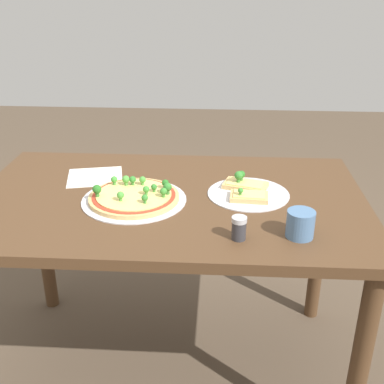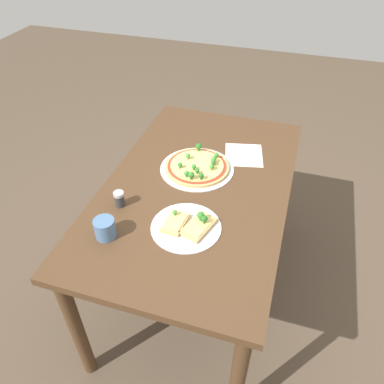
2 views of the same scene
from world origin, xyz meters
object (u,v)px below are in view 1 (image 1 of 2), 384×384
(pizza_tray_slice, at_px, (247,191))
(condiment_shaker, at_px, (239,228))
(dining_table, at_px, (169,221))
(pizza_tray_whole, at_px, (134,197))
(drinking_cup, at_px, (300,224))

(pizza_tray_slice, bearing_deg, condiment_shaker, 83.24)
(pizza_tray_slice, bearing_deg, dining_table, 8.86)
(pizza_tray_whole, height_order, drinking_cup, drinking_cup)
(pizza_tray_slice, xyz_separation_m, drinking_cup, (-0.14, 0.29, 0.03))
(pizza_tray_whole, xyz_separation_m, pizza_tray_slice, (-0.38, -0.08, -0.00))
(pizza_tray_slice, height_order, condiment_shaker, condiment_shaker)
(pizza_tray_slice, distance_m, condiment_shaker, 0.32)
(pizza_tray_slice, height_order, drinking_cup, drinking_cup)
(drinking_cup, bearing_deg, dining_table, -31.24)
(pizza_tray_whole, height_order, pizza_tray_slice, same)
(dining_table, distance_m, pizza_tray_slice, 0.29)
(drinking_cup, distance_m, condiment_shaker, 0.18)
(dining_table, xyz_separation_m, condiment_shaker, (-0.23, 0.27, 0.13))
(dining_table, bearing_deg, pizza_tray_slice, -171.14)
(dining_table, height_order, condiment_shaker, condiment_shaker)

